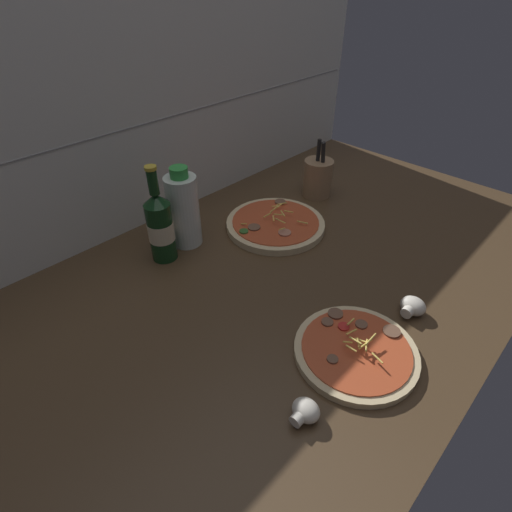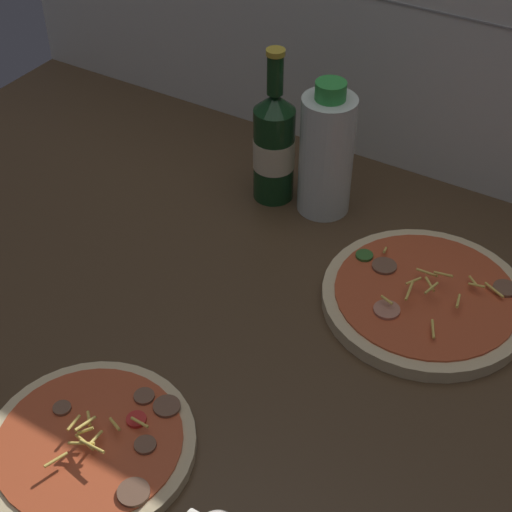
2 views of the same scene
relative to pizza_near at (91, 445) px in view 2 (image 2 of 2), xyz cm
name	(u,v)px [view 2 (image 2 of 2)]	position (x,y,z in cm)	size (l,w,h in cm)	color
counter_slab	(284,354)	(10.91, 24.61, -2.16)	(160.00, 90.00, 2.50)	#4C3823
tile_backsplash	(447,12)	(10.91, 70.11, 26.59)	(160.00, 1.13, 60.00)	silver
pizza_near	(91,445)	(0.00, 0.00, 0.00)	(23.68, 23.68, 4.55)	beige
pizza_far	(425,298)	(23.11, 41.15, 0.21)	(27.63, 27.63, 5.28)	beige
beer_bottle	(274,145)	(-6.76, 52.22, 8.43)	(6.39, 6.39, 24.86)	#143819
oil_bottle	(326,153)	(1.40, 53.53, 8.98)	(8.10, 8.10, 21.49)	silver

